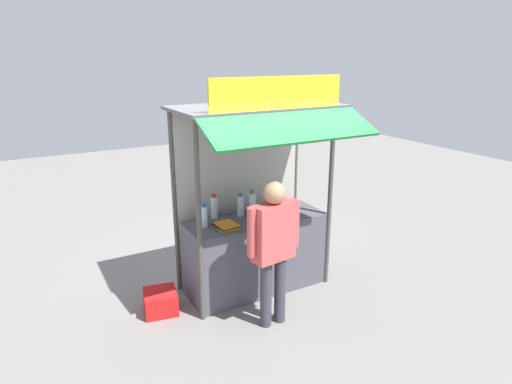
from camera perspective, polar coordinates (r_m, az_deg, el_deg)
ground_plane at (r=6.03m, az=0.00°, el=-12.24°), size 20.00×20.00×0.00m
stall_counter at (r=5.80m, az=0.00°, el=-7.99°), size 1.82×0.68×0.99m
stall_structure at (r=5.49m, az=-0.59°, el=3.60°), size 2.02×1.54×2.77m
water_bottle_center at (r=5.32m, az=-6.76°, el=-3.14°), size 0.08×0.08×0.29m
water_bottle_rear_center at (r=5.64m, az=-2.03°, el=-1.74°), size 0.08×0.08×0.30m
water_bottle_front_right at (r=5.63m, az=-0.48°, el=-1.83°), size 0.08×0.08×0.29m
water_bottle_front_left at (r=5.60m, az=-5.48°, el=-1.94°), size 0.09×0.09×0.31m
water_bottle_right at (r=5.73m, az=-0.56°, el=-1.39°), size 0.09×0.09×0.31m
magazine_stack_mid_left at (r=5.31m, az=-3.89°, el=-4.40°), size 0.28×0.31×0.04m
magazine_stack_mid_right at (r=5.62m, az=2.30°, el=-3.13°), size 0.22×0.29×0.05m
magazine_stack_far_right at (r=5.35m, az=1.27°, el=-3.96°), size 0.23×0.28×0.08m
banana_bunch_inner_left at (r=4.86m, az=0.91°, el=6.81°), size 0.10×0.10×0.28m
banana_bunch_leftmost at (r=4.59m, az=-5.38°, el=6.31°), size 0.10×0.09×0.27m
vendor_person at (r=4.83m, az=2.31°, el=-6.44°), size 0.65×0.27×1.71m
plastic_crate at (r=5.57m, az=-12.32°, el=-13.77°), size 0.45×0.45×0.27m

